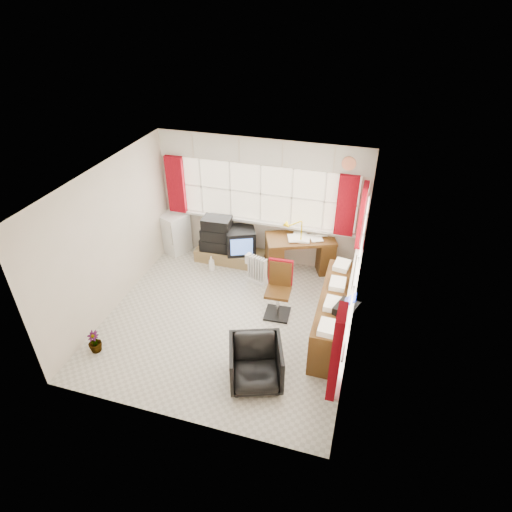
# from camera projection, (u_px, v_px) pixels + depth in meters

# --- Properties ---
(ground) EXTENTS (4.00, 4.00, 0.00)m
(ground) POSITION_uv_depth(u_px,v_px,m) (228.00, 320.00, 7.20)
(ground) COLOR beige
(ground) RESTS_ON ground
(room_walls) EXTENTS (4.00, 4.00, 4.00)m
(room_walls) POSITION_uv_depth(u_px,v_px,m) (224.00, 244.00, 6.38)
(room_walls) COLOR beige
(room_walls) RESTS_ON ground
(window_back) EXTENTS (3.70, 0.12, 3.60)m
(window_back) POSITION_uv_depth(u_px,v_px,m) (260.00, 218.00, 8.25)
(window_back) COLOR beige
(window_back) RESTS_ON room_walls
(window_right) EXTENTS (0.12, 3.70, 3.60)m
(window_right) POSITION_uv_depth(u_px,v_px,m) (351.00, 296.00, 6.22)
(window_right) COLOR beige
(window_right) RESTS_ON room_walls
(curtains) EXTENTS (3.83, 3.83, 1.15)m
(curtains) POSITION_uv_depth(u_px,v_px,m) (298.00, 226.00, 6.93)
(curtains) COLOR maroon
(curtains) RESTS_ON room_walls
(overhead_cabinets) EXTENTS (3.98, 3.98, 0.48)m
(overhead_cabinets) POSITION_uv_depth(u_px,v_px,m) (305.00, 180.00, 6.53)
(overhead_cabinets) COLOR beige
(overhead_cabinets) RESTS_ON room_walls
(desk) EXTENTS (1.42, 1.06, 0.78)m
(desk) POSITION_uv_depth(u_px,v_px,m) (300.00, 252.00, 8.22)
(desk) COLOR #512F13
(desk) RESTS_ON ground
(desk_lamp) EXTENTS (0.19, 0.17, 0.45)m
(desk_lamp) POSITION_uv_depth(u_px,v_px,m) (302.00, 227.00, 7.75)
(desk_lamp) COLOR yellow
(desk_lamp) RESTS_ON desk
(task_chair) EXTENTS (0.44, 0.46, 1.00)m
(task_chair) POSITION_uv_depth(u_px,v_px,m) (279.00, 286.00, 7.12)
(task_chair) COLOR black
(task_chair) RESTS_ON ground
(office_chair) EXTENTS (0.93, 0.94, 0.68)m
(office_chair) POSITION_uv_depth(u_px,v_px,m) (256.00, 364.00, 5.93)
(office_chair) COLOR black
(office_chair) RESTS_ON ground
(radiator) EXTENTS (0.40, 0.26, 0.56)m
(radiator) POSITION_uv_depth(u_px,v_px,m) (257.00, 272.00, 7.97)
(radiator) COLOR white
(radiator) RESTS_ON ground
(credenza) EXTENTS (0.50, 2.00, 0.85)m
(credenza) POSITION_uv_depth(u_px,v_px,m) (335.00, 314.00, 6.73)
(credenza) COLOR #512F13
(credenza) RESTS_ON ground
(file_tray) EXTENTS (0.39, 0.43, 0.12)m
(file_tray) POSITION_uv_depth(u_px,v_px,m) (346.00, 308.00, 6.20)
(file_tray) COLOR black
(file_tray) RESTS_ON credenza
(tv_bench) EXTENTS (1.40, 0.50, 0.25)m
(tv_bench) POSITION_uv_depth(u_px,v_px,m) (231.00, 256.00, 8.64)
(tv_bench) COLOR olive
(tv_bench) RESTS_ON ground
(crt_tv) EXTENTS (0.71, 0.69, 0.51)m
(crt_tv) POSITION_uv_depth(u_px,v_px,m) (240.00, 240.00, 8.42)
(crt_tv) COLOR black
(crt_tv) RESTS_ON tv_bench
(hifi_stack) EXTENTS (0.69, 0.46, 0.70)m
(hifi_stack) POSITION_uv_depth(u_px,v_px,m) (218.00, 234.00, 8.46)
(hifi_stack) COLOR black
(hifi_stack) RESTS_ON tv_bench
(mini_fridge) EXTENTS (0.65, 0.65, 0.83)m
(mini_fridge) POSITION_uv_depth(u_px,v_px,m) (175.00, 233.00, 8.85)
(mini_fridge) COLOR white
(mini_fridge) RESTS_ON ground
(spray_bottle_a) EXTENTS (0.14, 0.14, 0.32)m
(spray_bottle_a) POSITION_uv_depth(u_px,v_px,m) (212.00, 263.00, 8.34)
(spray_bottle_a) COLOR white
(spray_bottle_a) RESTS_ON ground
(spray_bottle_b) EXTENTS (0.10, 0.10, 0.17)m
(spray_bottle_b) POSITION_uv_depth(u_px,v_px,m) (229.00, 258.00, 8.63)
(spray_bottle_b) COLOR #90D7CB
(spray_bottle_b) RESTS_ON ground
(flower_vase) EXTENTS (0.25, 0.25, 0.37)m
(flower_vase) POSITION_uv_depth(u_px,v_px,m) (94.00, 342.00, 6.51)
(flower_vase) COLOR black
(flower_vase) RESTS_ON ground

